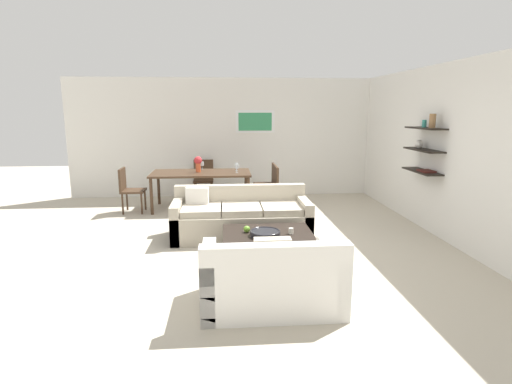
{
  "coord_description": "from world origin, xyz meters",
  "views": [
    {
      "loc": [
        -0.38,
        -5.84,
        2.0
      ],
      "look_at": [
        0.1,
        0.2,
        0.75
      ],
      "focal_mm": 28.19,
      "sensor_mm": 36.0,
      "label": 1
    }
  ],
  "objects_px": {
    "candle_jar": "(291,231)",
    "wine_glass_right_near": "(237,167)",
    "wine_glass_right_far": "(236,165)",
    "dining_chair_head": "(203,177)",
    "loveseat_white": "(272,279)",
    "dining_chair_left_near": "(129,187)",
    "coffee_table": "(268,248)",
    "wine_glass_head": "(202,164)",
    "dining_chair_right_near": "(271,185)",
    "dining_chair_right_far": "(268,181)",
    "decorative_bowl": "(265,233)",
    "sofa_beige": "(241,219)",
    "dining_table": "(201,175)",
    "centerpiece_vase": "(198,163)",
    "apple_on_coffee_table": "(247,229)"
  },
  "relations": [
    {
      "from": "wine_glass_head",
      "to": "coffee_table",
      "type": "bearing_deg",
      "value": -73.5
    },
    {
      "from": "dining_table",
      "to": "dining_chair_head",
      "type": "bearing_deg",
      "value": 90.0
    },
    {
      "from": "centerpiece_vase",
      "to": "dining_chair_head",
      "type": "bearing_deg",
      "value": 86.48
    },
    {
      "from": "wine_glass_right_far",
      "to": "dining_chair_right_far",
      "type": "bearing_deg",
      "value": 8.52
    },
    {
      "from": "apple_on_coffee_table",
      "to": "dining_chair_right_near",
      "type": "xyz_separation_m",
      "value": [
        0.64,
        2.73,
        0.08
      ]
    },
    {
      "from": "dining_chair_head",
      "to": "sofa_beige",
      "type": "bearing_deg",
      "value": -75.82
    },
    {
      "from": "sofa_beige",
      "to": "dining_chair_head",
      "type": "xyz_separation_m",
      "value": [
        -0.72,
        2.85,
        0.21
      ]
    },
    {
      "from": "wine_glass_head",
      "to": "dining_chair_right_far",
      "type": "bearing_deg",
      "value": -8.76
    },
    {
      "from": "dining_chair_right_near",
      "to": "wine_glass_right_near",
      "type": "distance_m",
      "value": 0.78
    },
    {
      "from": "candle_jar",
      "to": "loveseat_white",
      "type": "bearing_deg",
      "value": -108.27
    },
    {
      "from": "dining_chair_head",
      "to": "dining_chair_right_far",
      "type": "relative_size",
      "value": 1.0
    },
    {
      "from": "dining_chair_left_near",
      "to": "decorative_bowl",
      "type": "bearing_deg",
      "value": -50.57
    },
    {
      "from": "sofa_beige",
      "to": "loveseat_white",
      "type": "height_order",
      "value": "same"
    },
    {
      "from": "dining_chair_right_near",
      "to": "dining_chair_right_far",
      "type": "distance_m",
      "value": 0.45
    },
    {
      "from": "dining_chair_head",
      "to": "wine_glass_head",
      "type": "distance_m",
      "value": 0.59
    },
    {
      "from": "dining_chair_right_far",
      "to": "coffee_table",
      "type": "bearing_deg",
      "value": -96.31
    },
    {
      "from": "dining_table",
      "to": "wine_glass_right_far",
      "type": "distance_m",
      "value": 0.75
    },
    {
      "from": "dining_chair_head",
      "to": "wine_glass_head",
      "type": "xyz_separation_m",
      "value": [
        -0.0,
        -0.47,
        0.35
      ]
    },
    {
      "from": "dining_chair_left_near",
      "to": "wine_glass_head",
      "type": "height_order",
      "value": "wine_glass_head"
    },
    {
      "from": "wine_glass_right_far",
      "to": "coffee_table",
      "type": "bearing_deg",
      "value": -84.36
    },
    {
      "from": "loveseat_white",
      "to": "dining_table",
      "type": "xyz_separation_m",
      "value": [
        -0.94,
        4.29,
        0.39
      ]
    },
    {
      "from": "wine_glass_head",
      "to": "dining_chair_left_near",
      "type": "bearing_deg",
      "value": -154.54
    },
    {
      "from": "wine_glass_right_far",
      "to": "candle_jar",
      "type": "bearing_deg",
      "value": -79.05
    },
    {
      "from": "dining_chair_head",
      "to": "dining_chair_right_far",
      "type": "height_order",
      "value": "same"
    },
    {
      "from": "coffee_table",
      "to": "wine_glass_head",
      "type": "xyz_separation_m",
      "value": [
        -1.04,
        3.5,
        0.67
      ]
    },
    {
      "from": "dining_chair_head",
      "to": "dining_chair_right_far",
      "type": "distance_m",
      "value": 1.56
    },
    {
      "from": "apple_on_coffee_table",
      "to": "wine_glass_right_far",
      "type": "distance_m",
      "value": 3.11
    },
    {
      "from": "dining_chair_right_near",
      "to": "dining_chair_head",
      "type": "distance_m",
      "value": 1.8
    },
    {
      "from": "dining_chair_right_near",
      "to": "wine_glass_right_far",
      "type": "distance_m",
      "value": 0.84
    },
    {
      "from": "candle_jar",
      "to": "wine_glass_right_near",
      "type": "relative_size",
      "value": 0.46
    },
    {
      "from": "wine_glass_right_near",
      "to": "dining_chair_right_near",
      "type": "bearing_deg",
      "value": -8.52
    },
    {
      "from": "candle_jar",
      "to": "wine_glass_right_far",
      "type": "relative_size",
      "value": 0.49
    },
    {
      "from": "loveseat_white",
      "to": "dining_chair_left_near",
      "type": "bearing_deg",
      "value": 119.89
    },
    {
      "from": "dining_chair_right_far",
      "to": "candle_jar",
      "type": "bearing_deg",
      "value": -91.04
    },
    {
      "from": "dining_table",
      "to": "dining_chair_head",
      "type": "relative_size",
      "value": 2.26
    },
    {
      "from": "dining_chair_right_far",
      "to": "wine_glass_head",
      "type": "bearing_deg",
      "value": 171.24
    },
    {
      "from": "coffee_table",
      "to": "candle_jar",
      "type": "bearing_deg",
      "value": -1.85
    },
    {
      "from": "dining_chair_right_near",
      "to": "wine_glass_head",
      "type": "bearing_deg",
      "value": 154.54
    },
    {
      "from": "wine_glass_right_near",
      "to": "dining_chair_right_far",
      "type": "bearing_deg",
      "value": 27.28
    },
    {
      "from": "dining_chair_left_near",
      "to": "centerpiece_vase",
      "type": "bearing_deg",
      "value": 10.49
    },
    {
      "from": "dining_chair_right_near",
      "to": "centerpiece_vase",
      "type": "height_order",
      "value": "centerpiece_vase"
    },
    {
      "from": "decorative_bowl",
      "to": "dining_chair_right_near",
      "type": "xyz_separation_m",
      "value": [
        0.41,
        2.91,
        0.09
      ]
    },
    {
      "from": "decorative_bowl",
      "to": "dining_chair_left_near",
      "type": "distance_m",
      "value": 3.76
    },
    {
      "from": "dining_chair_right_near",
      "to": "wine_glass_right_near",
      "type": "height_order",
      "value": "wine_glass_right_near"
    },
    {
      "from": "dining_chair_head",
      "to": "wine_glass_right_near",
      "type": "xyz_separation_m",
      "value": [
        0.72,
        -1.03,
        0.37
      ]
    },
    {
      "from": "dining_chair_head",
      "to": "loveseat_white",
      "type": "bearing_deg",
      "value": -79.79
    },
    {
      "from": "dining_chair_right_near",
      "to": "dining_chair_left_near",
      "type": "distance_m",
      "value": 2.8
    },
    {
      "from": "candle_jar",
      "to": "decorative_bowl",
      "type": "bearing_deg",
      "value": -169.99
    },
    {
      "from": "loveseat_white",
      "to": "dining_chair_right_near",
      "type": "relative_size",
      "value": 1.61
    },
    {
      "from": "loveseat_white",
      "to": "candle_jar",
      "type": "height_order",
      "value": "loveseat_white"
    }
  ]
}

